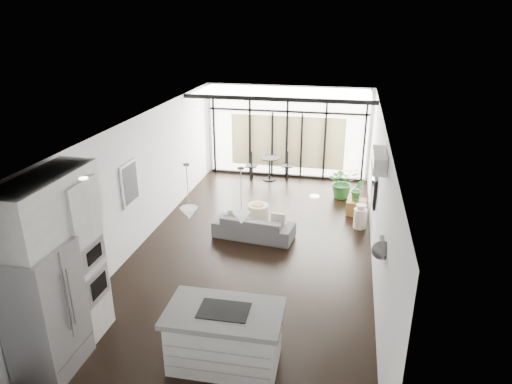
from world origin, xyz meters
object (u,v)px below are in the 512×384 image
at_px(sofa, 254,223).
at_px(milk_can, 360,216).
at_px(fridge, 45,310).
at_px(island, 225,337).
at_px(console_bench, 254,230).
at_px(tv, 374,187).
at_px(pouf, 258,213).

relative_size(sofa, milk_can, 3.05).
xyz_separation_m(fridge, sofa, (1.97, 4.59, -0.61)).
distance_m(island, console_bench, 3.98).
bearing_deg(tv, pouf, 168.71).
relative_size(island, pouf, 3.19).
relative_size(sofa, tv, 1.65).
xyz_separation_m(island, sofa, (-0.43, 4.02, -0.10)).
bearing_deg(sofa, tv, -165.68).
bearing_deg(console_bench, milk_can, 40.49).
bearing_deg(tv, console_bench, -170.50).
bearing_deg(fridge, island, 13.44).
distance_m(sofa, pouf, 0.90).
relative_size(pouf, tv, 0.47).
xyz_separation_m(pouf, milk_can, (2.45, 0.10, 0.09)).
relative_size(island, sofa, 0.91).
relative_size(fridge, milk_can, 3.22).
height_order(milk_can, tv, tv).
distance_m(milk_can, tv, 1.20).
distance_m(island, sofa, 4.04).
bearing_deg(island, tv, 62.52).
height_order(console_bench, pouf, pouf).
height_order(pouf, tv, tv).
bearing_deg(pouf, milk_can, 2.28).
xyz_separation_m(fridge, pouf, (1.89, 5.48, -0.75)).
relative_size(island, console_bench, 1.35).
relative_size(fridge, pouf, 3.70).
xyz_separation_m(sofa, pouf, (-0.08, 0.89, -0.15)).
distance_m(fridge, tv, 6.74).
bearing_deg(tv, island, -116.18).
distance_m(fridge, milk_can, 7.10).
bearing_deg(pouf, island, -84.01).
distance_m(island, pouf, 4.94).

